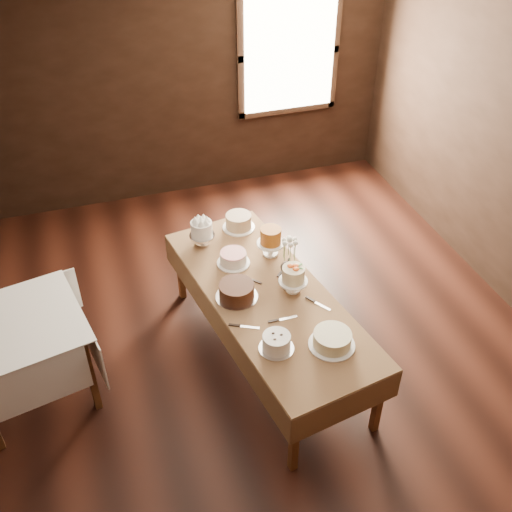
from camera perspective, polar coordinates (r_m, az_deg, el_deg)
The scene contains 21 objects.
floor at distance 5.32m, azimuth 0.67°, elevation -9.41°, with size 5.00×6.00×0.01m, color black.
ceiling at distance 3.80m, azimuth 1.00°, elevation 20.87°, with size 5.00×6.00×0.01m, color beige.
wall_back at distance 7.00m, azimuth -7.40°, elevation 16.40°, with size 5.00×0.02×2.80m, color black.
window at distance 7.22m, azimuth 3.27°, elevation 18.96°, with size 1.10×0.05×1.30m, color #FFEABF.
display_table at distance 4.85m, azimuth 1.14°, elevation -4.14°, with size 1.29×2.45×0.72m.
side_table at distance 4.85m, azimuth -21.99°, elevation -6.90°, with size 1.12×1.12×0.80m.
cake_meringue at distance 5.30m, azimuth -5.28°, elevation 2.16°, with size 0.23×0.23×0.25m.
cake_speckled at distance 5.52m, azimuth -1.70°, elevation 3.33°, with size 0.33×0.33×0.14m.
cake_lattice at distance 5.09m, azimuth -2.22°, elevation -0.27°, with size 0.32×0.32×0.11m.
cake_caramel at distance 5.15m, azimuth 1.42°, elevation 1.26°, with size 0.25×0.25×0.28m.
cake_chocolate at distance 4.73m, azimuth -1.90°, elevation -3.45°, with size 0.39×0.39×0.13m.
cake_flowers at distance 4.78m, azimuth 3.63°, elevation -2.37°, with size 0.26×0.26×0.25m.
cake_swirl at distance 4.32m, azimuth 2.00°, elevation -8.44°, with size 0.28×0.28×0.13m.
cake_cream at distance 4.38m, azimuth 7.40°, elevation -8.07°, with size 0.40×0.40×0.12m.
cake_server_a at distance 4.60m, azimuth 3.14°, elevation -6.03°, with size 0.24×0.03×0.01m, color silver.
cake_server_b at distance 4.72m, azimuth 6.48°, elevation -4.85°, with size 0.24×0.03×0.01m, color silver.
cake_server_c at distance 4.96m, azimuth -1.10°, elevation -2.09°, with size 0.24×0.03×0.01m, color silver.
cake_server_d at distance 5.09m, azimuth 2.92°, elevation -1.00°, with size 0.24×0.03×0.01m, color silver.
cake_server_e at distance 4.52m, azimuth -0.61°, elevation -6.91°, with size 0.24×0.03×0.01m, color silver.
flower_vase at distance 4.98m, azimuth 3.20°, elevation -0.96°, with size 0.14×0.14×0.15m, color #2D2823.
flower_bouquet at distance 4.86m, azimuth 3.28°, elevation 0.83°, with size 0.14×0.14×0.20m, color white, non-canonical shape.
Camera 1 is at (-1.18, -3.44, 3.88)m, focal length 41.20 mm.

